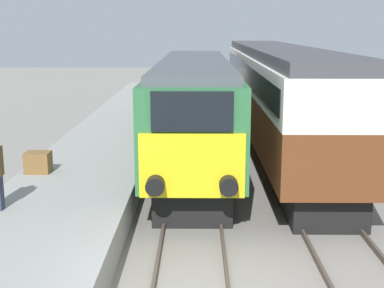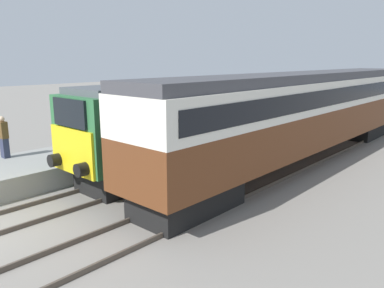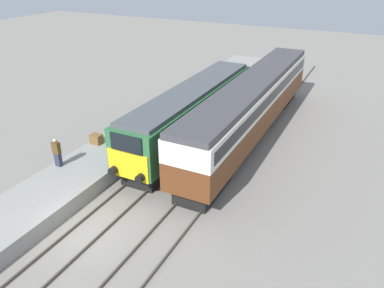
% 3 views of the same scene
% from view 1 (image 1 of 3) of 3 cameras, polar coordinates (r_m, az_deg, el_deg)
% --- Properties ---
extents(platform_left, '(3.50, 50.00, 0.83)m').
position_cam_1_polar(platform_left, '(17.35, -10.83, -2.98)').
color(platform_left, gray).
rests_on(platform_left, ground_plane).
extents(rails_near_track, '(1.51, 60.00, 0.14)m').
position_cam_1_polar(rails_near_track, '(14.25, 0.05, -7.61)').
color(rails_near_track, '#4C4238').
rests_on(rails_near_track, ground_plane).
extents(rails_far_track, '(1.50, 60.00, 0.14)m').
position_cam_1_polar(rails_far_track, '(14.62, 13.61, -7.44)').
color(rails_far_track, '#4C4238').
rests_on(rails_far_track, ground_plane).
extents(locomotive, '(2.70, 15.54, 3.81)m').
position_cam_1_polar(locomotive, '(19.82, 0.22, 4.24)').
color(locomotive, black).
rests_on(locomotive, ground_plane).
extents(passenger_carriage, '(2.75, 20.50, 4.18)m').
position_cam_1_polar(passenger_carriage, '(22.46, 9.02, 6.04)').
color(passenger_carriage, black).
rests_on(passenger_carriage, ground_plane).
extents(luggage_crate, '(0.70, 0.56, 0.60)m').
position_cam_1_polar(luggage_crate, '(16.02, -16.09, -1.88)').
color(luggage_crate, brown).
rests_on(luggage_crate, platform_left).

